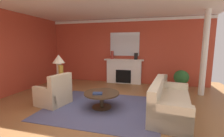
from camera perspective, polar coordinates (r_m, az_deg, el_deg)
The scene contains 19 objects.
ground_plane at distance 4.42m, azimuth -4.93°, elevation -15.18°, with size 9.08×9.08×0.00m, color olive.
wall_fireplace at distance 7.35m, azimuth 3.99°, elevation 6.33°, with size 7.58×0.12×2.97m, color #B7422D.
wall_window at distance 6.42m, azimuth -35.54°, elevation 4.40°, with size 0.12×7.32×2.97m, color #B7422D.
crown_moulding at distance 7.35m, azimuth 3.99°, elevation 17.31°, with size 7.58×0.08×0.12m, color white.
area_rug at distance 4.59m, azimuth -3.80°, elevation -14.13°, with size 3.16×2.53×0.01m, color #4C517A.
fireplace at distance 7.23m, azimuth 4.38°, elevation -1.25°, with size 1.80×0.35×1.14m.
mantel_mirror at distance 7.24m, azimuth 4.68°, elevation 8.94°, with size 1.35×0.04×1.06m, color silver.
sofa at distance 4.37m, azimuth 20.18°, elevation -11.76°, with size 1.17×2.20×0.85m.
armchair_near_window at distance 5.03m, azimuth -20.55°, elevation -9.00°, with size 0.95×0.95×0.95m.
coffee_table at distance 4.48m, azimuth -3.85°, elevation -10.24°, with size 1.00×1.00×0.45m.
side_table at distance 5.94m, azimuth -18.70°, elevation -5.27°, with size 0.56×0.56×0.70m.
table_lamp at distance 5.80m, azimuth -19.09°, elevation 2.66°, with size 0.44×0.44×0.75m.
vase_mantel_left at distance 7.21m, azimuth 0.06°, elevation 5.01°, with size 0.14×0.14×0.37m, color #9E3328.
vase_mantel_right at distance 7.01m, azimuth 8.82°, elevation 4.50°, with size 0.17×0.17×0.29m, color black.
vase_on_side_table at distance 5.66m, azimuth -18.34°, elevation -0.79°, with size 0.16×0.16×0.39m, color #B7892D.
vase_tall_corner at distance 6.89m, azimuth 18.62°, elevation -4.40°, with size 0.27×0.27×0.56m, color beige.
book_red_cover at distance 4.29m, azimuth -5.33°, elevation -9.15°, with size 0.26×0.17×0.05m, color navy.
potted_plant at distance 6.54m, azimuth 24.18°, elevation -3.49°, with size 0.56×0.56×0.83m.
column_white at distance 6.28m, azimuth 30.96°, elevation 4.72°, with size 0.20×0.20×2.97m, color white.
Camera 1 is at (1.39, -3.80, 1.79)m, focal length 24.76 mm.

